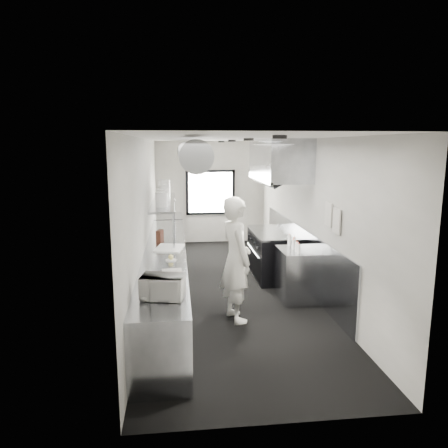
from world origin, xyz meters
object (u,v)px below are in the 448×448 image
object	(u,v)px
line_cook	(236,259)
deli_tub_b	(151,287)
plate_stack_d	(164,188)
microwave	(163,287)
pass_shelf	(164,202)
small_plate	(171,260)
squeeze_bottle_c	(293,245)
bottle_station	(298,275)
prep_counter	(166,276)
plate_stack_b	(162,196)
plate_stack_c	(164,193)
plate_stack_a	(162,199)
knife_block	(160,236)
squeeze_bottle_e	(289,240)
deli_tub_a	(152,286)
squeeze_bottle_a	(299,249)
far_work_table	(169,233)
squeeze_bottle_b	(297,247)
range	(273,254)
exhaust_hood	(278,160)
cutting_board	(169,248)
squeeze_bottle_d	(294,243)

from	to	relation	value
line_cook	deli_tub_b	distance (m)	1.65
plate_stack_d	microwave	bearing A→B (deg)	-89.04
pass_shelf	deli_tub_b	size ratio (longest dim) A/B	20.77
small_plate	squeeze_bottle_c	distance (m)	2.16
deli_tub_b	bottle_station	bearing A→B (deg)	37.39
prep_counter	plate_stack_b	world-z (taller)	plate_stack_b
plate_stack_c	plate_stack_a	bearing A→B (deg)	-91.71
prep_counter	small_plate	distance (m)	0.80
prep_counter	squeeze_bottle_c	size ratio (longest dim) A/B	35.04
squeeze_bottle_c	knife_block	bearing A→B (deg)	159.25
line_cook	squeeze_bottle_e	size ratio (longest dim) A/B	9.65
pass_shelf	deli_tub_a	world-z (taller)	pass_shelf
bottle_station	squeeze_bottle_a	xyz separation A→B (m)	(-0.08, -0.25, 0.53)
far_work_table	squeeze_bottle_b	bearing A→B (deg)	-61.19
pass_shelf	far_work_table	world-z (taller)	pass_shelf
range	squeeze_bottle_a	distance (m)	1.73
exhaust_hood	far_work_table	xyz separation A→B (m)	(-2.25, 2.50, -1.94)
prep_counter	deli_tub_b	xyz separation A→B (m)	(-0.12, -2.05, 0.50)
bottle_station	deli_tub_b	xyz separation A→B (m)	(-2.42, -1.85, 0.50)
bottle_station	plate_stack_a	bearing A→B (deg)	160.16
pass_shelf	squeeze_bottle_a	size ratio (longest dim) A/B	18.68
small_plate	cutting_board	world-z (taller)	cutting_board
far_work_table	plate_stack_d	world-z (taller)	plate_stack_d
pass_shelf	squeeze_bottle_d	xyz separation A→B (m)	(2.30, -1.56, -0.54)
plate_stack_b	plate_stack_d	xyz separation A→B (m)	(0.01, 1.07, 0.05)
pass_shelf	plate_stack_a	world-z (taller)	plate_stack_a
plate_stack_a	plate_stack_c	xyz separation A→B (m)	(0.03, 0.91, 0.03)
exhaust_hood	cutting_board	bearing A→B (deg)	-154.16
squeeze_bottle_e	deli_tub_b	bearing A→B (deg)	-137.08
deli_tub_a	plate_stack_c	size ratio (longest dim) A/B	0.40
deli_tub_b	plate_stack_b	distance (m)	3.21
line_cook	microwave	distance (m)	1.74
range	knife_block	bearing A→B (deg)	-168.23
line_cook	deli_tub_b	world-z (taller)	line_cook
plate_stack_a	plate_stack_c	bearing A→B (deg)	88.29
microwave	plate_stack_a	bearing A→B (deg)	102.40
pass_shelf	squeeze_bottle_b	world-z (taller)	pass_shelf
prep_counter	squeeze_bottle_a	bearing A→B (deg)	-11.52
microwave	squeeze_bottle_e	xyz separation A→B (m)	(2.19, 2.43, -0.04)
small_plate	plate_stack_c	bearing A→B (deg)	93.51
pass_shelf	plate_stack_b	distance (m)	0.46
plate_stack_c	squeeze_bottle_e	bearing A→B (deg)	-32.47
plate_stack_a	cutting_board	bearing A→B (deg)	-75.69
cutting_board	knife_block	bearing A→B (deg)	107.90
squeeze_bottle_c	prep_counter	bearing A→B (deg)	175.85
far_work_table	plate_stack_b	bearing A→B (deg)	-91.30
far_work_table	prep_counter	bearing A→B (deg)	-90.00
plate_stack_d	squeeze_bottle_e	xyz separation A→B (m)	(2.27, -2.01, -0.76)
prep_counter	plate_stack_a	distance (m)	1.41
pass_shelf	plate_stack_d	xyz separation A→B (m)	(-0.00, 0.64, 0.22)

